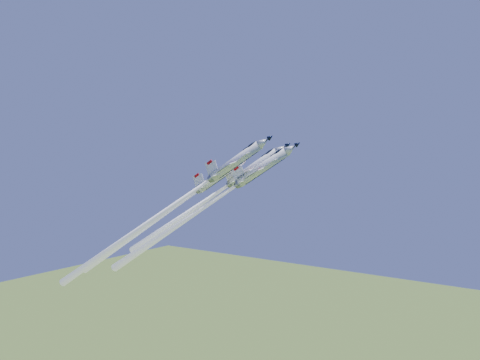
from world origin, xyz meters
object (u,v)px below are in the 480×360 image
Objects in this scene: jet_left at (209,198)px; jet_right at (161,214)px; jet_lead at (203,208)px; jet_slot at (166,213)px.

jet_right is (-1.75, -14.16, -2.26)m from jet_left.
jet_lead reaches higher than jet_slot.
jet_lead is at bearing 10.05° from jet_left.
jet_right is at bearing 24.44° from jet_slot.
jet_lead is at bearing 83.02° from jet_slot.
jet_lead is 10.22m from jet_right.
jet_lead is 0.90× the size of jet_right.
jet_lead is 1.12× the size of jet_left.
jet_right is (-3.78, -9.48, -0.61)m from jet_lead.
jet_left is at bearing 112.01° from jet_slot.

